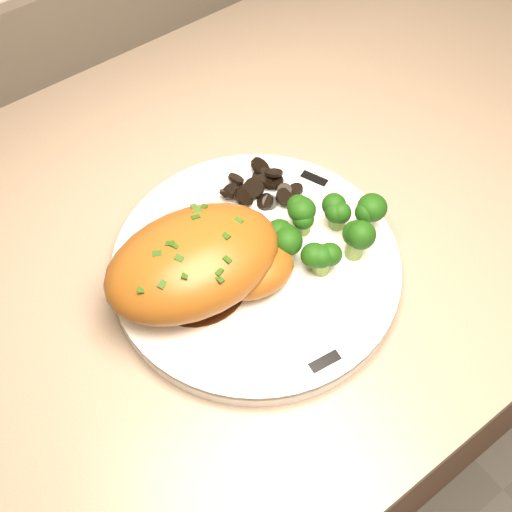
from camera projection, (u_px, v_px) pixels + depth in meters
counter at (317, 316)px, 1.17m from camera, size 2.13×0.70×1.04m
plate at (256, 267)px, 0.68m from camera, size 0.32×0.32×0.02m
rim_accent_0 at (314, 179)px, 0.73m from camera, size 0.02×0.03×0.00m
rim_accent_1 at (130, 260)px, 0.67m from camera, size 0.03×0.03×0.00m
rim_accent_2 at (325, 362)px, 0.60m from camera, size 0.03×0.02×0.00m
gravy_pool at (196, 281)px, 0.65m from camera, size 0.11×0.11×0.00m
chicken_breast at (200, 263)px, 0.63m from camera, size 0.19×0.14×0.07m
mushroom_pile at (256, 199)px, 0.71m from camera, size 0.09×0.07×0.03m
broccoli_florets at (328, 230)px, 0.66m from camera, size 0.11×0.08×0.04m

